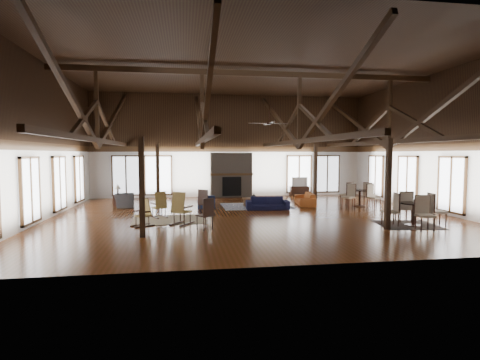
{
  "coord_description": "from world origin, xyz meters",
  "views": [
    {
      "loc": [
        -2.74,
        -15.04,
        2.53
      ],
      "look_at": [
        -0.33,
        1.0,
        1.4
      ],
      "focal_mm": 28.0,
      "sensor_mm": 36.0,
      "label": 1
    }
  ],
  "objects": [
    {
      "name": "floor",
      "position": [
        0.0,
        0.0,
        0.0
      ],
      "size": [
        16.0,
        16.0,
        0.0
      ],
      "primitive_type": "plane",
      "color": "#5A2B13",
      "rests_on": "ground"
    },
    {
      "name": "rocking_chair_b",
      "position": [
        -2.88,
        -1.66,
        0.56
      ],
      "size": [
        0.92,
        1.03,
        1.18
      ],
      "rotation": [
        0.0,
        0.0,
        -0.6
      ],
      "color": "olive",
      "rests_on": "floor"
    },
    {
      "name": "cafe_table_near",
      "position": [
        5.23,
        -3.08,
        0.57
      ],
      "size": [
        2.22,
        2.22,
        1.14
      ],
      "rotation": [
        0.0,
        0.0,
        -0.16
      ],
      "color": "black",
      "rests_on": "floor"
    },
    {
      "name": "post_grid",
      "position": [
        0.0,
        0.0,
        1.52
      ],
      "size": [
        8.16,
        7.16,
        3.05
      ],
      "color": "black",
      "rests_on": "floor"
    },
    {
      "name": "cup_near",
      "position": [
        5.26,
        -3.07,
        0.88
      ],
      "size": [
        0.17,
        0.17,
        0.11
      ],
      "primitive_type": "imported",
      "rotation": [
        0.0,
        0.0,
        0.25
      ],
      "color": "#B2B2B2",
      "rests_on": "cafe_table_near"
    },
    {
      "name": "ceiling",
      "position": [
        0.0,
        0.0,
        6.0
      ],
      "size": [
        16.0,
        14.0,
        0.02
      ],
      "primitive_type": "cube",
      "color": "black",
      "rests_on": "wall_back"
    },
    {
      "name": "side_chair_a",
      "position": [
        -1.93,
        -0.07,
        0.64
      ],
      "size": [
        0.66,
        0.66,
        1.11
      ],
      "rotation": [
        0.0,
        0.0,
        -0.72
      ],
      "color": "black",
      "rests_on": "floor"
    },
    {
      "name": "cafe_table_far",
      "position": [
        5.64,
        1.82,
        0.56
      ],
      "size": [
        2.14,
        2.14,
        1.11
      ],
      "rotation": [
        0.0,
        0.0,
        0.44
      ],
      "color": "black",
      "rests_on": "floor"
    },
    {
      "name": "rug_navy",
      "position": [
        0.71,
        2.66,
        0.01
      ],
      "size": [
        3.31,
        2.51,
        0.01
      ],
      "primitive_type": "cube",
      "rotation": [
        0.0,
        0.0,
        0.02
      ],
      "color": "#1C274F",
      "rests_on": "floor"
    },
    {
      "name": "armchair",
      "position": [
        -5.56,
        3.19,
        0.32
      ],
      "size": [
        1.04,
        0.93,
        0.64
      ],
      "primitive_type": "imported",
      "rotation": [
        0.0,
        0.0,
        1.65
      ],
      "color": "#302F32",
      "rests_on": "floor"
    },
    {
      "name": "sofa_orange",
      "position": [
        3.23,
        2.8,
        0.29
      ],
      "size": [
        2.1,
        1.08,
        0.59
      ],
      "primitive_type": "imported",
      "rotation": [
        0.0,
        0.0,
        -1.73
      ],
      "color": "#B05622",
      "rests_on": "floor"
    },
    {
      "name": "coffee_table",
      "position": [
        0.58,
        2.62,
        0.35
      ],
      "size": [
        1.09,
        0.59,
        0.41
      ],
      "rotation": [
        0.0,
        0.0,
        -0.06
      ],
      "color": "brown",
      "rests_on": "floor"
    },
    {
      "name": "fireplace",
      "position": [
        0.0,
        6.67,
        1.29
      ],
      "size": [
        2.5,
        0.69,
        2.6
      ],
      "color": "#62574B",
      "rests_on": "floor"
    },
    {
      "name": "wall_front",
      "position": [
        0.0,
        -7.0,
        3.0
      ],
      "size": [
        16.0,
        0.02,
        6.0
      ],
      "primitive_type": "cube",
      "color": "silver",
      "rests_on": "floor"
    },
    {
      "name": "side_table_lamp",
      "position": [
        -5.93,
        3.72,
        0.4
      ],
      "size": [
        0.42,
        0.42,
        1.06
      ],
      "color": "black",
      "rests_on": "floor"
    },
    {
      "name": "television",
      "position": [
        4.16,
        6.75,
        0.85
      ],
      "size": [
        0.97,
        0.17,
        0.56
      ],
      "primitive_type": "imported",
      "rotation": [
        0.0,
        0.0,
        0.04
      ],
      "color": "#B2B2B2",
      "rests_on": "tv_console"
    },
    {
      "name": "rug_tan",
      "position": [
        -3.32,
        -0.6,
        0.01
      ],
      "size": [
        2.86,
        2.3,
        0.01
      ],
      "primitive_type": "cube",
      "rotation": [
        0.0,
        0.0,
        0.06
      ],
      "color": "tan",
      "rests_on": "floor"
    },
    {
      "name": "sofa_navy_left",
      "position": [
        -1.66,
        3.01,
        0.29
      ],
      "size": [
        2.07,
        0.97,
        0.59
      ],
      "primitive_type": "imported",
      "rotation": [
        0.0,
        0.0,
        1.48
      ],
      "color": "#131B36",
      "rests_on": "floor"
    },
    {
      "name": "roof_truss",
      "position": [
        0.0,
        0.0,
        4.03
      ],
      "size": [
        15.6,
        14.07,
        3.14
      ],
      "color": "black",
      "rests_on": "wall_back"
    },
    {
      "name": "tv_console",
      "position": [
        4.18,
        6.75,
        0.29
      ],
      "size": [
        1.14,
        0.43,
        0.57
      ],
      "primitive_type": "cube",
      "color": "black",
      "rests_on": "floor"
    },
    {
      "name": "vase",
      "position": [
        0.61,
        2.71,
        0.51
      ],
      "size": [
        0.24,
        0.24,
        0.2
      ],
      "primitive_type": "imported",
      "rotation": [
        0.0,
        0.0,
        -0.27
      ],
      "color": "#B2B2B2",
      "rests_on": "coffee_table"
    },
    {
      "name": "wall_right",
      "position": [
        8.0,
        0.0,
        3.0
      ],
      "size": [
        0.02,
        14.0,
        6.0
      ],
      "primitive_type": "cube",
      "color": "silver",
      "rests_on": "floor"
    },
    {
      "name": "side_chair_b",
      "position": [
        -2.01,
        -2.72,
        0.62
      ],
      "size": [
        0.63,
        0.63,
        1.07
      ],
      "rotation": [
        0.0,
        0.0,
        0.61
      ],
      "color": "black",
      "rests_on": "floor"
    },
    {
      "name": "wall_back",
      "position": [
        0.0,
        7.0,
        3.0
      ],
      "size": [
        16.0,
        0.02,
        6.0
      ],
      "primitive_type": "cube",
      "color": "silver",
      "rests_on": "floor"
    },
    {
      "name": "sofa_navy_front",
      "position": [
        1.02,
        1.5,
        0.29
      ],
      "size": [
        2.02,
        0.96,
        0.57
      ],
      "primitive_type": "imported",
      "rotation": [
        0.0,
        0.0,
        -0.1
      ],
      "color": "black",
      "rests_on": "floor"
    },
    {
      "name": "cup_far",
      "position": [
        5.57,
        1.88,
        0.85
      ],
      "size": [
        0.13,
        0.13,
        0.09
      ],
      "primitive_type": "imported",
      "rotation": [
        0.0,
        0.0,
        -0.2
      ],
      "color": "#B2B2B2",
      "rests_on": "cafe_table_far"
    },
    {
      "name": "wall_left",
      "position": [
        -8.0,
        0.0,
        3.0
      ],
      "size": [
        0.02,
        14.0,
        6.0
      ],
      "primitive_type": "cube",
      "color": "silver",
      "rests_on": "floor"
    },
    {
      "name": "ceiling_fan",
      "position": [
        0.5,
        -1.0,
        3.73
      ],
      "size": [
        1.6,
        1.6,
        0.75
      ],
      "color": "black",
      "rests_on": "roof_truss"
    },
    {
      "name": "rocking_chair_a",
      "position": [
        -3.69,
        -0.08,
        0.49
      ],
      "size": [
        0.75,
        0.92,
        1.05
      ],
      "rotation": [
        0.0,
        0.0,
        0.46
      ],
      "color": "olive",
      "rests_on": "floor"
    },
    {
      "name": "rocking_chair_c",
      "position": [
        -4.12,
        -1.69,
        0.45
      ],
      "size": [
        0.85,
        0.73,
        0.97
      ],
      "rotation": [
        0.0,
        0.0,
        2.11
      ],
      "color": "olive",
      "rests_on": "floor"
    },
    {
      "name": "rug_dark",
      "position": [
        5.13,
        -2.89,
        0.01
      ],
      "size": [
        2.24,
        2.09,
        0.01
      ],
      "primitive_type": "cube",
      "rotation": [
        0.0,
        0.0,
        -0.15
      ],
      "color": "black",
      "rests_on": "floor"
    }
  ]
}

